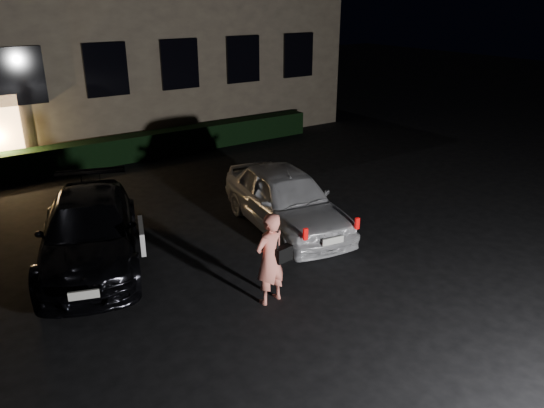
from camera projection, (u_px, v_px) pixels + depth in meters
ground at (317, 299)px, 9.85m from camera, size 80.00×80.00×0.00m
hedge at (119, 150)px, 17.73m from camera, size 15.00×0.70×0.85m
sedan at (89, 231)px, 11.00m from camera, size 3.37×5.12×1.38m
hatch at (286, 199)px, 12.59m from camera, size 2.41×4.57×1.48m
man at (270, 258)px, 9.46m from camera, size 0.77×0.51×1.75m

